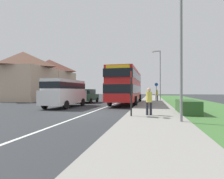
# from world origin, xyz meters

# --- Properties ---
(ground_plane) EXTENTS (120.00, 120.00, 0.00)m
(ground_plane) POSITION_xyz_m (0.00, 0.00, 0.00)
(ground_plane) COLOR #2D3033
(lane_marking_centre) EXTENTS (0.14, 60.00, 0.01)m
(lane_marking_centre) POSITION_xyz_m (0.00, 8.00, 0.00)
(lane_marking_centre) COLOR silver
(lane_marking_centre) RESTS_ON ground_plane
(pavement_near_side) EXTENTS (3.20, 68.00, 0.12)m
(pavement_near_side) POSITION_xyz_m (4.20, 6.00, 0.06)
(pavement_near_side) COLOR gray
(pavement_near_side) RESTS_ON ground_plane
(grass_verge_seaward) EXTENTS (6.00, 68.00, 0.08)m
(grass_verge_seaward) POSITION_xyz_m (8.50, 6.00, 0.04)
(grass_verge_seaward) COLOR #3D6B33
(grass_verge_seaward) RESTS_ON ground_plane
(roadside_hedge) EXTENTS (1.10, 2.86, 0.90)m
(roadside_hedge) POSITION_xyz_m (6.30, 0.86, 0.45)
(roadside_hedge) COLOR #2D5128
(roadside_hedge) RESTS_ON ground_plane
(double_decker_bus) EXTENTS (2.80, 10.66, 3.70)m
(double_decker_bus) POSITION_xyz_m (1.34, 8.54, 2.14)
(double_decker_bus) COLOR red
(double_decker_bus) RESTS_ON ground_plane
(parked_van_white) EXTENTS (2.11, 5.50, 2.45)m
(parked_van_white) POSITION_xyz_m (-3.51, 3.51, 1.44)
(parked_van_white) COLOR silver
(parked_van_white) RESTS_ON ground_plane
(parked_car_dark_green) EXTENTS (1.99, 3.94, 1.66)m
(parked_car_dark_green) POSITION_xyz_m (-3.69, 9.33, 0.91)
(parked_car_dark_green) COLOR #19472D
(parked_car_dark_green) RESTS_ON ground_plane
(pedestrian_at_stop) EXTENTS (0.34, 0.34, 1.67)m
(pedestrian_at_stop) POSITION_xyz_m (3.95, -0.78, 0.98)
(pedestrian_at_stop) COLOR #23232D
(pedestrian_at_stop) RESTS_ON ground_plane
(pedestrian_walking_away) EXTENTS (0.34, 0.34, 1.67)m
(pedestrian_walking_away) POSITION_xyz_m (4.76, 13.53, 0.98)
(pedestrian_walking_away) COLOR #23232D
(pedestrian_walking_away) RESTS_ON ground_plane
(bus_stop_sign) EXTENTS (0.09, 0.52, 2.60)m
(bus_stop_sign) POSITION_xyz_m (3.00, -1.34, 1.54)
(bus_stop_sign) COLOR black
(bus_stop_sign) RESTS_ON ground_plane
(cycle_route_sign) EXTENTS (0.44, 0.08, 2.52)m
(cycle_route_sign) POSITION_xyz_m (4.68, 13.01, 1.43)
(cycle_route_sign) COLOR slate
(cycle_route_sign) RESTS_ON ground_plane
(street_lamp_near) EXTENTS (1.14, 0.20, 7.05)m
(street_lamp_near) POSITION_xyz_m (5.29, -2.55, 4.07)
(street_lamp_near) COLOR slate
(street_lamp_near) RESTS_ON ground_plane
(street_lamp_mid) EXTENTS (1.14, 0.20, 6.98)m
(street_lamp_mid) POSITION_xyz_m (5.12, 13.99, 4.04)
(street_lamp_mid) COLOR slate
(street_lamp_mid) RESTS_ON ground_plane
(house_terrace_far_side) EXTENTS (7.74, 13.39, 7.26)m
(house_terrace_far_side) POSITION_xyz_m (-14.54, 14.76, 3.63)
(house_terrace_far_side) COLOR #C1A88E
(house_terrace_far_side) RESTS_ON ground_plane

